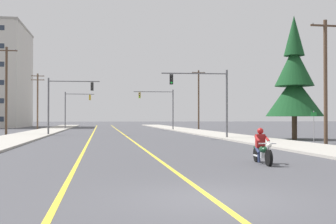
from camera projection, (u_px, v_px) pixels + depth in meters
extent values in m
plane|color=#47474C|center=(210.00, 199.00, 9.47)|extent=(400.00, 400.00, 0.00)
cube|color=yellow|center=(121.00, 132.00, 53.88)|extent=(0.16, 100.00, 0.01)
cube|color=yellow|center=(93.00, 132.00, 53.31)|extent=(0.16, 100.00, 0.01)
cube|color=#ADA89E|center=(203.00, 132.00, 50.56)|extent=(4.40, 110.00, 0.14)
cube|color=#ADA89E|center=(36.00, 133.00, 47.32)|extent=(4.40, 110.00, 0.14)
cylinder|color=black|center=(269.00, 158.00, 15.80)|extent=(0.17, 0.65, 0.64)
cylinder|color=black|center=(257.00, 154.00, 17.35)|extent=(0.17, 0.65, 0.64)
cylinder|color=silver|center=(268.00, 150.00, 15.91)|extent=(0.09, 0.33, 0.68)
sphere|color=white|center=(269.00, 145.00, 15.76)|extent=(0.20, 0.20, 0.20)
cylinder|color=silver|center=(267.00, 144.00, 15.96)|extent=(0.70, 0.10, 0.04)
ellipsoid|color=#143D23|center=(263.00, 149.00, 16.46)|extent=(0.36, 0.58, 0.28)
cube|color=silver|center=(262.00, 155.00, 16.57)|extent=(0.27, 0.46, 0.24)
cube|color=black|center=(260.00, 150.00, 16.90)|extent=(0.32, 0.54, 0.12)
cube|color=#143D23|center=(257.00, 147.00, 17.30)|extent=(0.23, 0.37, 0.08)
cylinder|color=silver|center=(256.00, 156.00, 16.96)|extent=(0.12, 0.55, 0.08)
cube|color=maroon|center=(260.00, 141.00, 16.86)|extent=(0.38, 0.27, 0.56)
sphere|color=#B21919|center=(260.00, 131.00, 16.85)|extent=(0.26, 0.26, 0.26)
cylinder|color=navy|center=(265.00, 150.00, 16.73)|extent=(0.17, 0.45, 0.30)
cylinder|color=navy|center=(267.00, 158.00, 16.55)|extent=(0.12, 0.16, 0.35)
cylinder|color=maroon|center=(267.00, 139.00, 16.62)|extent=(0.14, 0.53, 0.27)
cylinder|color=navy|center=(258.00, 150.00, 16.70)|extent=(0.17, 0.45, 0.30)
cylinder|color=navy|center=(259.00, 158.00, 16.52)|extent=(0.12, 0.16, 0.35)
cylinder|color=maroon|center=(257.00, 139.00, 16.59)|extent=(0.14, 0.53, 0.27)
cylinder|color=#56565B|center=(227.00, 104.00, 36.77)|extent=(0.18, 0.18, 6.20)
cylinder|color=#56565B|center=(194.00, 73.00, 36.51)|extent=(5.91, 0.48, 0.11)
cube|color=black|center=(171.00, 79.00, 36.30)|extent=(0.31, 0.26, 0.90)
sphere|color=black|center=(172.00, 76.00, 36.15)|extent=(0.18, 0.18, 0.18)
sphere|color=black|center=(172.00, 79.00, 36.14)|extent=(0.18, 0.18, 0.18)
sphere|color=green|center=(172.00, 83.00, 36.14)|extent=(0.18, 0.18, 0.18)
cylinder|color=#56565B|center=(48.00, 107.00, 44.03)|extent=(0.18, 0.18, 6.20)
cylinder|color=#56565B|center=(74.00, 81.00, 44.35)|extent=(5.46, 0.43, 0.11)
cube|color=black|center=(92.00, 86.00, 44.54)|extent=(0.31, 0.26, 0.90)
sphere|color=black|center=(92.00, 84.00, 44.70)|extent=(0.18, 0.18, 0.18)
sphere|color=black|center=(92.00, 87.00, 44.69)|extent=(0.18, 0.18, 0.18)
sphere|color=green|center=(92.00, 89.00, 44.69)|extent=(0.18, 0.18, 0.18)
cylinder|color=#56565B|center=(173.00, 110.00, 62.32)|extent=(0.18, 0.18, 6.20)
cylinder|color=#56565B|center=(153.00, 92.00, 62.02)|extent=(6.00, 0.41, 0.11)
cube|color=#B79319|center=(140.00, 95.00, 61.78)|extent=(0.31, 0.25, 0.90)
sphere|color=black|center=(140.00, 93.00, 61.63)|extent=(0.18, 0.18, 0.18)
sphere|color=black|center=(140.00, 95.00, 61.63)|extent=(0.18, 0.18, 0.18)
sphere|color=green|center=(140.00, 97.00, 61.62)|extent=(0.18, 0.18, 0.18)
cylinder|color=#56565B|center=(65.00, 110.00, 67.59)|extent=(0.18, 0.18, 6.20)
cylinder|color=#56565B|center=(80.00, 94.00, 68.08)|extent=(4.72, 0.25, 0.11)
cube|color=#B79319|center=(90.00, 97.00, 68.39)|extent=(0.31, 0.25, 0.90)
sphere|color=black|center=(90.00, 96.00, 68.55)|extent=(0.18, 0.18, 0.18)
sphere|color=black|center=(90.00, 97.00, 68.55)|extent=(0.18, 0.18, 0.18)
sphere|color=green|center=(90.00, 99.00, 68.54)|extent=(0.18, 0.18, 0.18)
cylinder|color=#4C3828|center=(325.00, 82.00, 28.73)|extent=(0.26, 0.26, 8.78)
cube|color=#4C3828|center=(325.00, 26.00, 28.78)|extent=(2.21, 0.12, 0.12)
cylinder|color=slate|center=(313.00, 24.00, 28.64)|extent=(0.08, 0.08, 0.12)
cylinder|color=#4C3828|center=(6.00, 91.00, 45.21)|extent=(0.26, 0.26, 9.75)
cube|color=#4C3828|center=(7.00, 51.00, 45.27)|extent=(2.31, 0.12, 0.12)
cylinder|color=slate|center=(16.00, 50.00, 45.43)|extent=(0.08, 0.08, 0.12)
cylinder|color=#4C3828|center=(199.00, 100.00, 66.98)|extent=(0.26, 0.26, 9.71)
cube|color=#4C3828|center=(199.00, 73.00, 67.04)|extent=(2.23, 0.12, 0.12)
cylinder|color=slate|center=(193.00, 72.00, 66.89)|extent=(0.08, 0.08, 0.12)
cylinder|color=slate|center=(204.00, 72.00, 67.19)|extent=(0.08, 0.08, 0.12)
cylinder|color=brown|center=(38.00, 101.00, 67.57)|extent=(0.26, 0.26, 9.22)
cube|color=brown|center=(38.00, 76.00, 67.63)|extent=(2.13, 0.12, 0.12)
cylinder|color=slate|center=(32.00, 75.00, 67.49)|extent=(0.08, 0.08, 0.12)
cylinder|color=slate|center=(43.00, 75.00, 67.78)|extent=(0.08, 0.08, 0.12)
cube|color=brown|center=(38.00, 80.00, 67.62)|extent=(2.17, 0.12, 0.12)
cylinder|color=slate|center=(32.00, 79.00, 67.48)|extent=(0.08, 0.08, 0.12)
cylinder|color=slate|center=(43.00, 79.00, 67.77)|extent=(0.08, 0.08, 0.12)
cylinder|color=#423023|center=(294.00, 128.00, 35.51)|extent=(0.45, 0.45, 2.01)
cone|color=#14421E|center=(294.00, 96.00, 35.55)|extent=(4.92, 4.92, 3.53)
cone|color=#14421E|center=(294.00, 66.00, 35.58)|extent=(3.35, 3.35, 3.53)
cone|color=#14421E|center=(294.00, 36.00, 35.62)|extent=(1.77, 1.77, 3.53)
cylinder|color=gray|center=(314.00, 127.00, 30.31)|extent=(0.06, 0.06, 2.40)
cube|color=#1E7F33|center=(314.00, 114.00, 30.31)|extent=(0.44, 0.03, 0.30)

